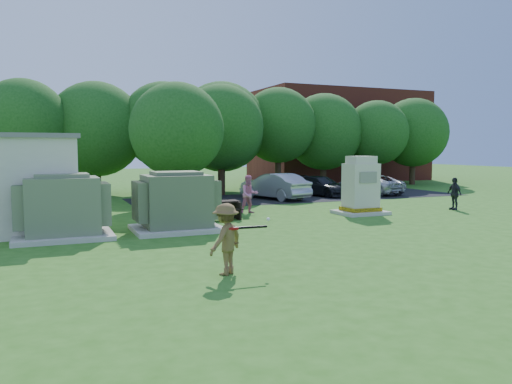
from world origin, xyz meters
name	(u,v)px	position (x,y,z in m)	size (l,w,h in m)	color
ground	(310,248)	(0.00, 0.00, 0.00)	(120.00, 120.00, 0.00)	#2D6619
brick_building	(338,136)	(18.00, 27.00, 4.00)	(15.00, 8.00, 8.00)	maroon
parking_strip	(302,197)	(7.00, 13.50, 0.01)	(20.00, 6.00, 0.01)	#232326
transformer_left	(63,208)	(-6.50, 4.50, 0.97)	(3.00, 2.40, 2.07)	beige
transformer_right	(176,203)	(-2.80, 4.50, 0.97)	(3.00, 2.40, 2.07)	beige
generator_cabinet	(361,189)	(5.70, 5.71, 1.11)	(2.08, 1.70, 2.53)	beige
picnic_table	(218,208)	(-0.58, 6.61, 0.47)	(1.74, 1.31, 0.74)	black
batter	(226,239)	(-3.26, -1.92, 0.81)	(1.05, 0.61, 1.63)	brown
person_at_picnic	(249,194)	(1.31, 7.84, 0.84)	(0.82, 0.64, 1.69)	#D16F97
person_walking_right	(454,194)	(10.61, 5.26, 0.76)	(0.89, 0.37, 1.51)	#26272B
car_white	(184,188)	(-0.09, 13.72, 0.71)	(1.68, 4.18, 1.43)	white
car_silver_a	(275,186)	(4.96, 13.00, 0.74)	(1.56, 4.47, 1.47)	#B3B2B7
car_dark	(321,186)	(8.38, 13.69, 0.60)	(1.67, 4.10, 1.19)	black
car_silver_b	(369,184)	(11.66, 13.37, 0.62)	(2.06, 4.47, 1.24)	#B6B6BB
batting_equipment	(249,226)	(-2.72, -2.01, 1.09)	(1.15, 0.38, 0.20)	black
tree_row	(192,128)	(1.75, 18.50, 4.15)	(41.30, 13.30, 7.30)	#47301E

